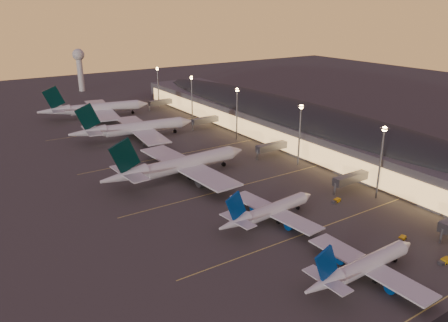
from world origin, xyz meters
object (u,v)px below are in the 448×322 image
(airliner_narrow_north, at_px, (269,211))
(baggage_tug_c, at_px, (336,201))
(airliner_narrow_south, at_px, (363,267))
(airliner_wide_near, at_px, (179,165))
(radar_tower, at_px, (79,63))
(airliner_wide_far, at_px, (95,109))
(baggage_tug_a, at_px, (445,261))
(baggage_tug_b, at_px, (402,239))
(airliner_wide_mid, at_px, (134,128))

(airliner_narrow_north, relative_size, baggage_tug_c, 9.99)
(airliner_narrow_south, xyz_separation_m, airliner_wide_near, (-6.00, 84.16, 1.61))
(airliner_wide_near, relative_size, radar_tower, 1.94)
(airliner_narrow_south, xyz_separation_m, airliner_wide_far, (-1.79, 198.55, 1.74))
(baggage_tug_a, xyz_separation_m, baggage_tug_c, (4.57, 41.87, -0.03))
(airliner_narrow_south, distance_m, baggage_tug_b, 25.76)
(airliner_wide_near, height_order, baggage_tug_a, airliner_wide_near)
(airliner_narrow_north, distance_m, airliner_wide_mid, 108.07)
(airliner_wide_far, height_order, baggage_tug_c, airliner_wide_far)
(radar_tower, xyz_separation_m, baggage_tug_c, (11.89, -254.75, -21.37))
(airliner_narrow_south, xyz_separation_m, baggage_tug_c, (28.49, 34.68, -3.07))
(baggage_tug_a, distance_m, baggage_tug_b, 13.56)
(airliner_wide_mid, height_order, baggage_tug_c, airliner_wide_mid)
(airliner_wide_mid, xyz_separation_m, baggage_tug_c, (28.06, -109.58, -4.70))
(airliner_wide_mid, bearing_deg, airliner_wide_near, -90.47)
(airliner_wide_far, bearing_deg, radar_tower, 87.08)
(baggage_tug_a, bearing_deg, radar_tower, 93.23)
(airliner_wide_near, height_order, airliner_wide_far, airliner_wide_far)
(airliner_wide_mid, relative_size, baggage_tug_b, 17.31)
(baggage_tug_b, distance_m, baggage_tug_c, 28.59)
(baggage_tug_a, bearing_deg, airliner_narrow_south, 165.09)
(airliner_narrow_south, relative_size, airliner_narrow_north, 0.99)
(airliner_narrow_south, height_order, airliner_wide_far, airliner_wide_far)
(baggage_tug_b, height_order, baggage_tug_c, baggage_tug_c)
(airliner_narrow_north, height_order, airliner_wide_mid, airliner_wide_mid)
(airliner_narrow_south, height_order, airliner_narrow_north, airliner_narrow_north)
(airliner_wide_near, height_order, baggage_tug_b, airliner_wide_near)
(airliner_narrow_north, height_order, radar_tower, radar_tower)
(baggage_tug_a, bearing_deg, baggage_tug_c, 85.59)
(radar_tower, xyz_separation_m, baggage_tug_a, (7.32, -296.62, -21.34))
(airliner_wide_near, xyz_separation_m, radar_tower, (22.60, 205.28, 16.69))
(radar_tower, bearing_deg, airliner_wide_mid, -96.36)
(airliner_narrow_north, height_order, airliner_wide_near, airliner_wide_near)
(baggage_tug_c, bearing_deg, airliner_wide_far, 89.15)
(airliner_narrow_south, xyz_separation_m, airliner_wide_mid, (0.43, 144.26, 1.64))
(airliner_wide_near, xyz_separation_m, airliner_wide_far, (4.21, 114.39, 0.13))
(airliner_wide_near, distance_m, airliner_wide_mid, 60.45)
(radar_tower, height_order, baggage_tug_c, radar_tower)
(airliner_wide_far, bearing_deg, baggage_tug_a, -74.36)
(airliner_wide_far, distance_m, baggage_tug_c, 166.71)
(airliner_narrow_north, xyz_separation_m, airliner_wide_far, (-1.80, 162.34, 1.71))
(airliner_wide_near, bearing_deg, baggage_tug_c, -58.72)
(baggage_tug_a, bearing_deg, airliner_wide_mid, 100.63)
(baggage_tug_b, bearing_deg, radar_tower, 79.66)
(airliner_narrow_south, relative_size, baggage_tug_c, 9.86)
(airliner_narrow_south, relative_size, airliner_wide_near, 0.61)
(airliner_narrow_north, distance_m, baggage_tug_b, 38.93)
(airliner_narrow_south, bearing_deg, airliner_wide_far, 89.28)
(airliner_wide_far, height_order, radar_tower, radar_tower)
(airliner_narrow_south, distance_m, baggage_tug_a, 25.16)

